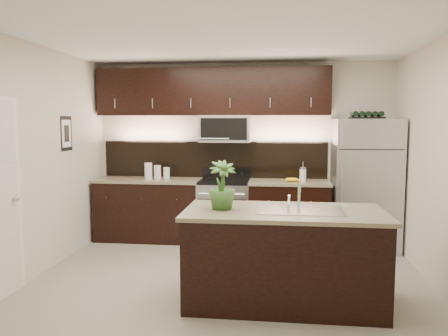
# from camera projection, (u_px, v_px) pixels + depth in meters

# --- Properties ---
(ground) EXTENTS (4.50, 4.50, 0.00)m
(ground) POSITION_uv_depth(u_px,v_px,m) (229.00, 283.00, 4.91)
(ground) COLOR gray
(ground) RESTS_ON ground
(room_walls) EXTENTS (4.52, 4.02, 2.71)m
(room_walls) POSITION_uv_depth(u_px,v_px,m) (218.00, 132.00, 4.71)
(room_walls) COLOR beige
(room_walls) RESTS_ON ground
(counter_run) EXTENTS (3.51, 0.65, 0.94)m
(counter_run) POSITION_uv_depth(u_px,v_px,m) (211.00, 211.00, 6.59)
(counter_run) COLOR black
(counter_run) RESTS_ON ground
(upper_fixtures) EXTENTS (3.49, 0.40, 1.66)m
(upper_fixtures) POSITION_uv_depth(u_px,v_px,m) (214.00, 99.00, 6.56)
(upper_fixtures) COLOR black
(upper_fixtures) RESTS_ON counter_run
(island) EXTENTS (1.96, 0.96, 0.94)m
(island) POSITION_uv_depth(u_px,v_px,m) (284.00, 257.00, 4.33)
(island) COLOR black
(island) RESTS_ON ground
(sink_faucet) EXTENTS (0.84, 0.50, 0.28)m
(sink_faucet) POSITION_uv_depth(u_px,v_px,m) (300.00, 209.00, 4.27)
(sink_faucet) COLOR silver
(sink_faucet) RESTS_ON island
(refrigerator) EXTENTS (0.89, 0.80, 1.84)m
(refrigerator) POSITION_uv_depth(u_px,v_px,m) (364.00, 184.00, 6.22)
(refrigerator) COLOR #B2B2B7
(refrigerator) RESTS_ON ground
(wine_rack) EXTENTS (0.46, 0.28, 0.11)m
(wine_rack) POSITION_uv_depth(u_px,v_px,m) (367.00, 115.00, 6.12)
(wine_rack) COLOR black
(wine_rack) RESTS_ON refrigerator
(plant) EXTENTS (0.35, 0.35, 0.48)m
(plant) POSITION_uv_depth(u_px,v_px,m) (222.00, 185.00, 4.30)
(plant) COLOR #325A24
(plant) RESTS_ON island
(canisters) EXTENTS (0.37, 0.15, 0.25)m
(canisters) POSITION_uv_depth(u_px,v_px,m) (155.00, 172.00, 6.59)
(canisters) COLOR silver
(canisters) RESTS_ON counter_run
(french_press) EXTENTS (0.10, 0.10, 0.28)m
(french_press) POSITION_uv_depth(u_px,v_px,m) (303.00, 175.00, 6.32)
(french_press) COLOR silver
(french_press) RESTS_ON counter_run
(bananas) EXTENTS (0.23, 0.19, 0.06)m
(bananas) POSITION_uv_depth(u_px,v_px,m) (287.00, 180.00, 6.32)
(bananas) COLOR gold
(bananas) RESTS_ON counter_run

